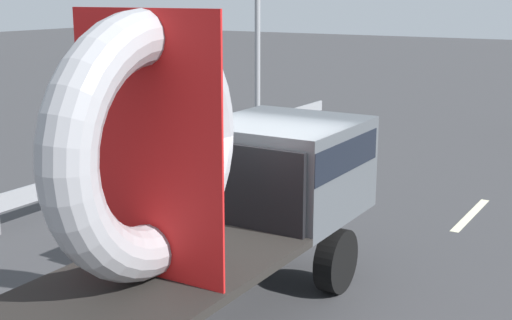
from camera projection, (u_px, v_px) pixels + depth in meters
ground_plane at (236, 296)px, 9.78m from camera, size 120.00×120.00×0.00m
flatbed_truck at (232, 182)px, 8.82m from camera, size 2.02×5.66×3.98m
traffic_light at (258, 10)px, 19.74m from camera, size 0.42×0.36×5.61m
guardrail at (186, 147)px, 16.75m from camera, size 0.10×14.78×0.71m
lane_dash_left_far at (306, 198)px, 14.40m from camera, size 0.16×2.16×0.01m
lane_dash_right_far at (471, 215)px, 13.34m from camera, size 0.16×2.30×0.01m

